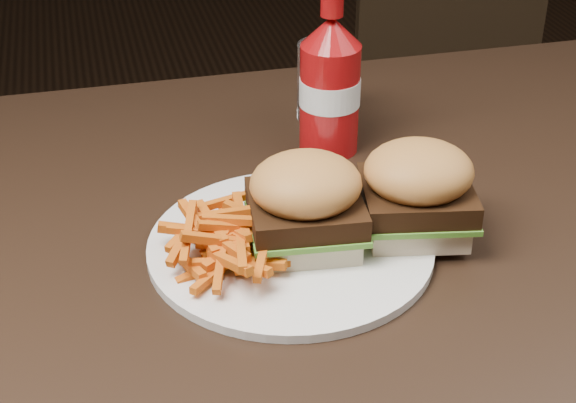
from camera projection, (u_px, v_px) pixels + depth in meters
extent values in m
cube|color=black|center=(333.00, 239.00, 0.91)|extent=(1.20, 0.80, 0.04)
cube|color=black|center=(414.00, 113.00, 1.85)|extent=(0.39, 0.39, 0.03)
cylinder|color=white|center=(290.00, 246.00, 0.86)|extent=(0.28, 0.28, 0.01)
cube|color=beige|center=(305.00, 234.00, 0.85)|extent=(0.10, 0.10, 0.02)
cube|color=beige|center=(414.00, 220.00, 0.87)|extent=(0.11, 0.10, 0.02)
cylinder|color=#9A0C0E|center=(329.00, 102.00, 1.01)|extent=(0.08, 0.08, 0.14)
cylinder|color=white|center=(322.00, 81.00, 1.07)|extent=(0.08, 0.08, 0.10)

